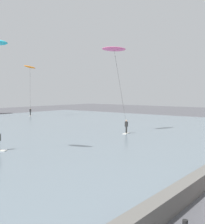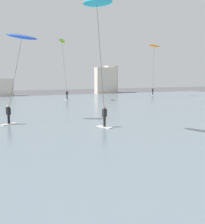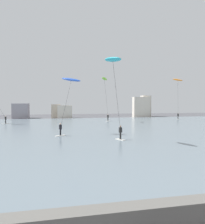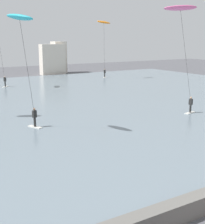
% 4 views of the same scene
% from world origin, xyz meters
% --- Properties ---
extents(seawall_barrier, '(60.00, 0.70, 0.90)m').
position_xyz_m(seawall_barrier, '(0.00, 3.38, 0.45)').
color(seawall_barrier, '#66635E').
rests_on(seawall_barrier, ground).
extents(kitesurfer_orange, '(3.58, 3.41, 10.42)m').
position_xyz_m(kitesurfer_orange, '(21.47, 44.95, 9.00)').
color(kitesurfer_orange, silver).
rests_on(kitesurfer_orange, water_bay).
extents(kitesurfer_pink, '(3.63, 2.71, 10.50)m').
position_xyz_m(kitesurfer_pink, '(13.67, 18.23, 9.42)').
color(kitesurfer_pink, silver).
rests_on(kitesurfer_pink, water_bay).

